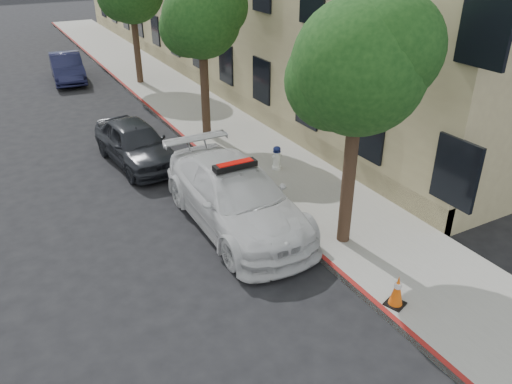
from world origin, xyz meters
The scene contains 10 objects.
ground centered at (0.00, 0.00, 0.00)m, with size 120.00×120.00×0.00m, color black.
sidewalk centered at (3.60, 10.00, 0.07)m, with size 3.20×50.00×0.15m, color gray.
curb_strip centered at (2.06, 10.00, 0.07)m, with size 0.12×50.00×0.15m, color maroon.
tree_near centered at (2.93, -2.01, 4.27)m, with size 2.92×2.82×5.62m.
tree_mid centered at (2.93, 5.99, 4.16)m, with size 2.77×2.64×5.43m.
police_car centered at (1.10, 0.08, 0.79)m, with size 2.26×5.46×1.73m.
parked_car_mid centered at (0.01, 5.00, 0.69)m, with size 1.64×4.08×1.39m, color black.
parked_car_far centered at (-0.03, 16.45, 0.67)m, with size 1.42×4.08×1.34m, color #161737.
fire_hydrant centered at (3.56, 2.18, 0.51)m, with size 0.31×0.28×0.74m.
traffic_cone centered at (2.35, -4.38, 0.49)m, with size 0.45×0.45×0.68m.
Camera 1 is at (-3.75, -9.78, 6.66)m, focal length 35.00 mm.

